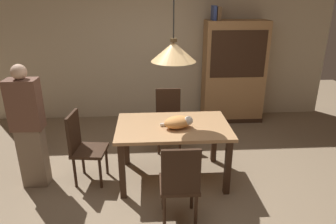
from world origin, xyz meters
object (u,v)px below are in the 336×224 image
(chair_left_side, at_px, (83,145))
(book_brown_thick, at_px, (218,13))
(book_blue_wide, at_px, (214,13))
(cat_sleeping, at_px, (179,122))
(pendant_lamp, at_px, (173,51))
(hutch_bookcase, at_px, (233,74))
(chair_near_front, at_px, (180,182))
(chair_far_back, at_px, (168,117))
(person_standing, at_px, (29,128))
(dining_table, at_px, (173,133))

(chair_left_side, relative_size, book_brown_thick, 3.88)
(book_blue_wide, relative_size, book_brown_thick, 1.00)
(cat_sleeping, bearing_deg, pendant_lamp, 125.01)
(book_blue_wide, bearing_deg, cat_sleeping, -111.14)
(chair_left_side, relative_size, hutch_bookcase, 0.50)
(chair_near_front, relative_size, cat_sleeping, 2.31)
(book_brown_thick, bearing_deg, pendant_lamp, -115.32)
(chair_far_back, distance_m, person_standing, 1.98)
(chair_left_side, relative_size, pendant_lamp, 0.72)
(chair_near_front, bearing_deg, person_standing, 153.94)
(book_blue_wide, height_order, book_brown_thick, book_blue_wide)
(person_standing, bearing_deg, chair_far_back, 27.66)
(dining_table, xyz_separation_m, person_standing, (-1.73, -0.03, 0.13))
(dining_table, relative_size, chair_far_back, 1.51)
(chair_left_side, height_order, hutch_bookcase, hutch_bookcase)
(pendant_lamp, relative_size, hutch_bookcase, 0.70)
(chair_left_side, xyz_separation_m, pendant_lamp, (1.13, -0.01, 1.15))
(book_blue_wide, bearing_deg, person_standing, -142.48)
(cat_sleeping, height_order, hutch_bookcase, hutch_bookcase)
(chair_left_side, height_order, chair_near_front, same)
(chair_far_back, height_order, hutch_bookcase, hutch_bookcase)
(pendant_lamp, bearing_deg, chair_left_side, 179.53)
(pendant_lamp, bearing_deg, dining_table, 180.00)
(chair_far_back, bearing_deg, book_brown_thick, 49.33)
(hutch_bookcase, height_order, person_standing, hutch_bookcase)
(cat_sleeping, bearing_deg, hutch_bookcase, 59.29)
(cat_sleeping, xyz_separation_m, pendant_lamp, (-0.06, 0.09, 0.84))
(chair_near_front, xyz_separation_m, book_blue_wide, (0.85, 2.83, 1.46))
(chair_left_side, bearing_deg, pendant_lamp, -0.47)
(chair_near_front, distance_m, person_standing, 1.95)
(chair_left_side, xyz_separation_m, book_blue_wide, (1.98, 1.94, 1.46))
(chair_left_side, xyz_separation_m, chair_near_front, (1.13, -0.89, 0.00))
(chair_near_front, height_order, pendant_lamp, pendant_lamp)
(person_standing, bearing_deg, hutch_bookcase, 33.41)
(chair_left_side, relative_size, person_standing, 0.60)
(book_brown_thick, xyz_separation_m, person_standing, (-2.66, -1.98, -1.18))
(dining_table, relative_size, book_brown_thick, 5.83)
(cat_sleeping, bearing_deg, dining_table, 125.01)
(hutch_bookcase, relative_size, book_brown_thick, 7.71)
(chair_far_back, height_order, book_blue_wide, book_blue_wide)
(hutch_bookcase, bearing_deg, pendant_lamp, -123.08)
(pendant_lamp, xyz_separation_m, book_blue_wide, (0.85, 1.95, 0.31))
(cat_sleeping, distance_m, hutch_bookcase, 2.37)
(dining_table, xyz_separation_m, pendant_lamp, (0.00, 0.00, 1.01))
(chair_far_back, bearing_deg, chair_left_side, -142.40)
(book_brown_thick, bearing_deg, dining_table, -115.32)
(cat_sleeping, height_order, pendant_lamp, pendant_lamp)
(chair_far_back, relative_size, pendant_lamp, 0.72)
(cat_sleeping, xyz_separation_m, hutch_bookcase, (1.21, 2.04, 0.06))
(pendant_lamp, distance_m, person_standing, 1.95)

